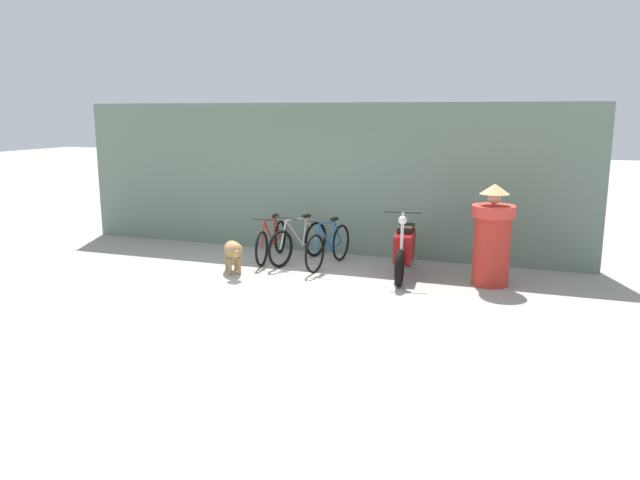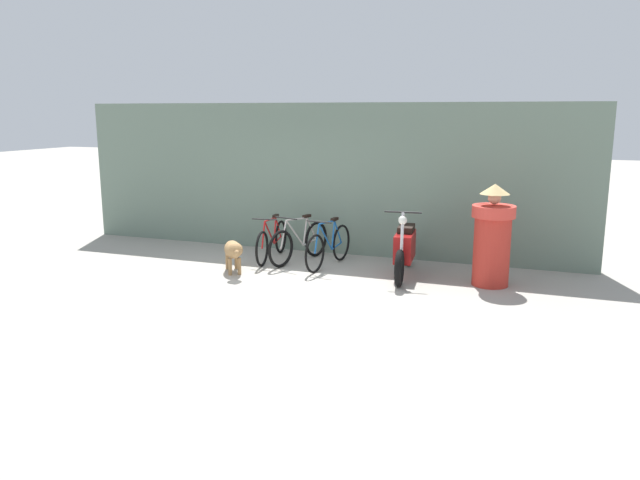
{
  "view_description": "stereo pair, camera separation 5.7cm",
  "coord_description": "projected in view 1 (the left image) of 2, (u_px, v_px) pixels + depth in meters",
  "views": [
    {
      "loc": [
        4.03,
        -7.95,
        2.65
      ],
      "look_at": [
        0.75,
        1.12,
        0.65
      ],
      "focal_mm": 35.0,
      "sensor_mm": 36.0,
      "label": 1
    },
    {
      "loc": [
        4.09,
        -7.93,
        2.65
      ],
      "look_at": [
        0.75,
        1.12,
        0.65
      ],
      "focal_mm": 35.0,
      "sensor_mm": 36.0,
      "label": 2
    }
  ],
  "objects": [
    {
      "name": "shop_wall_back",
      "position": [
        318.0,
        178.0,
        11.77
      ],
      "size": [
        9.99,
        0.2,
        2.8
      ],
      "color": "slate",
      "rests_on": "ground"
    },
    {
      "name": "stray_dog",
      "position": [
        233.0,
        250.0,
        10.32
      ],
      "size": [
        0.74,
        0.98,
        0.58
      ],
      "rotation": [
        0.0,
        0.0,
        5.32
      ],
      "color": "#997247",
      "rests_on": "ground"
    },
    {
      "name": "bicycle_1",
      "position": [
        299.0,
        243.0,
        11.11
      ],
      "size": [
        0.58,
        1.63,
        0.85
      ],
      "rotation": [
        0.0,
        0.0,
        -1.85
      ],
      "color": "black",
      "rests_on": "ground"
    },
    {
      "name": "ground_plane",
      "position": [
        247.0,
        294.0,
        9.2
      ],
      "size": [
        60.0,
        60.0,
        0.0
      ],
      "primitive_type": "plane",
      "color": "#9E998E"
    },
    {
      "name": "bicycle_2",
      "position": [
        328.0,
        246.0,
        10.77
      ],
      "size": [
        0.46,
        1.65,
        0.85
      ],
      "rotation": [
        0.0,
        0.0,
        -1.71
      ],
      "color": "black",
      "rests_on": "ground"
    },
    {
      "name": "motorcycle",
      "position": [
        405.0,
        249.0,
        10.15
      ],
      "size": [
        0.58,
        1.94,
        1.13
      ],
      "rotation": [
        0.0,
        0.0,
        -1.46
      ],
      "color": "black",
      "rests_on": "ground"
    },
    {
      "name": "person_in_robes",
      "position": [
        492.0,
        236.0,
        9.54
      ],
      "size": [
        0.91,
        0.91,
        1.58
      ],
      "rotation": [
        0.0,
        0.0,
        3.76
      ],
      "color": "#B72D23",
      "rests_on": "ground"
    },
    {
      "name": "bicycle_0",
      "position": [
        271.0,
        241.0,
        11.3
      ],
      "size": [
        0.46,
        1.71,
        0.81
      ],
      "rotation": [
        0.0,
        0.0,
        -1.46
      ],
      "color": "black",
      "rests_on": "ground"
    }
  ]
}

